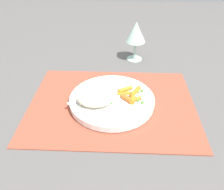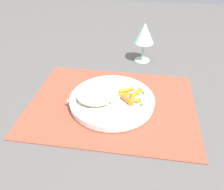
{
  "view_description": "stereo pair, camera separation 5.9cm",
  "coord_description": "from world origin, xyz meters",
  "views": [
    {
      "loc": [
        0.02,
        -0.55,
        0.44
      ],
      "look_at": [
        0.0,
        0.0,
        0.04
      ],
      "focal_mm": 37.12,
      "sensor_mm": 36.0,
      "label": 1
    },
    {
      "loc": [
        0.08,
        -0.55,
        0.44
      ],
      "look_at": [
        0.0,
        0.0,
        0.04
      ],
      "focal_mm": 37.12,
      "sensor_mm": 36.0,
      "label": 2
    }
  ],
  "objects": [
    {
      "name": "ground_plane",
      "position": [
        0.0,
        0.0,
        0.0
      ],
      "size": [
        2.4,
        2.4,
        0.0
      ],
      "primitive_type": "plane",
      "color": "#565451"
    },
    {
      "name": "rice_mound",
      "position": [
        -0.05,
        -0.03,
        0.04
      ],
      "size": [
        0.1,
        0.07,
        0.03
      ],
      "primitive_type": "ellipsoid",
      "color": "beige",
      "rests_on": "plate"
    },
    {
      "name": "carrot_portion",
      "position": [
        0.05,
        0.01,
        0.03
      ],
      "size": [
        0.07,
        0.09,
        0.02
      ],
      "color": "orange",
      "rests_on": "plate"
    },
    {
      "name": "pea_scatter",
      "position": [
        0.06,
        0.0,
        0.03
      ],
      "size": [
        0.1,
        0.07,
        0.01
      ],
      "color": "green",
      "rests_on": "plate"
    },
    {
      "name": "placemat",
      "position": [
        0.0,
        0.0,
        0.0
      ],
      "size": [
        0.5,
        0.38,
        0.01
      ],
      "primitive_type": "cube",
      "color": "#9E4733",
      "rests_on": "ground_plane"
    },
    {
      "name": "plate",
      "position": [
        0.0,
        0.0,
        0.02
      ],
      "size": [
        0.26,
        0.26,
        0.02
      ],
      "primitive_type": "cylinder",
      "color": "white",
      "rests_on": "placemat"
    },
    {
      "name": "wine_glass",
      "position": [
        0.08,
        0.3,
        0.11
      ],
      "size": [
        0.08,
        0.08,
        0.15
      ],
      "color": "#B2E0CC",
      "rests_on": "ground_plane"
    },
    {
      "name": "fork",
      "position": [
        -0.02,
        -0.01,
        0.03
      ],
      "size": [
        0.18,
        0.07,
        0.01
      ],
      "color": "silver",
      "rests_on": "plate"
    }
  ]
}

